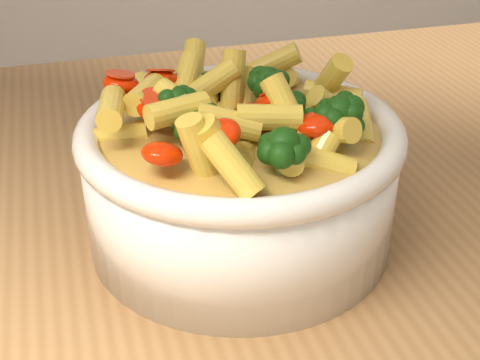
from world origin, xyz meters
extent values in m
cube|color=#A77847|center=(0.00, 0.00, 0.88)|extent=(1.20, 0.80, 0.04)
cylinder|color=white|center=(-0.03, -0.03, 0.94)|extent=(0.22, 0.22, 0.09)
ellipsoid|color=white|center=(-0.03, -0.03, 0.92)|extent=(0.21, 0.21, 0.03)
torus|color=white|center=(-0.03, -0.03, 0.99)|extent=(0.23, 0.23, 0.02)
ellipsoid|color=#EAC54F|center=(-0.03, -0.03, 0.99)|extent=(0.20, 0.20, 0.02)
camera|label=1|loc=(-0.15, -0.43, 1.20)|focal=50.00mm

